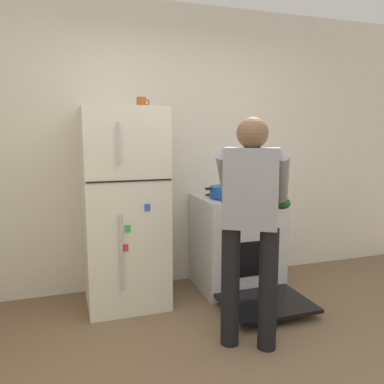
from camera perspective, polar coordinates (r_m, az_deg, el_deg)
name	(u,v)px	position (r m, az deg, el deg)	size (l,w,h in m)	color
kitchen_wall_back	(167,148)	(3.86, -3.69, 6.44)	(6.00, 0.10, 2.70)	silver
refrigerator	(124,208)	(3.44, -9.90, -2.26)	(0.68, 0.72, 1.71)	silver
stove_range	(237,243)	(3.84, 6.61, -7.44)	(0.76, 1.21, 0.90)	silver
person_cook	(251,212)	(2.70, 8.62, -2.97)	(0.67, 0.72, 1.60)	black
red_pot	(224,192)	(3.63, 4.68, 0.03)	(0.36, 0.26, 0.11)	#19479E
coffee_mug	(142,103)	(3.48, -7.37, 12.81)	(0.11, 0.08, 0.10)	#B24C1E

